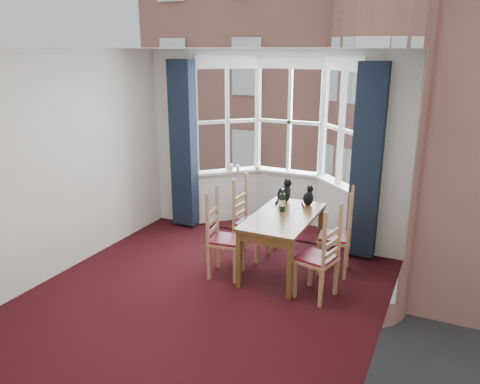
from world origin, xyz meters
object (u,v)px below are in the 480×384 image
Objects in this scene: chair_right_near at (324,261)px; chair_left_far at (246,223)px; dining_table at (283,222)px; chair_left_near at (219,240)px; chair_right_far at (341,239)px; candle_short at (238,168)px; wine_bottle at (282,201)px; candle_tall at (231,167)px; cat_right at (308,197)px; cat_left at (284,193)px.

chair_left_far is at bearing 150.77° from chair_right_near.
chair_left_near reaches higher than dining_table.
candle_short reaches higher than chair_right_far.
wine_bottle reaches higher than chair_left_far.
dining_table is 1.52× the size of chair_left_far.
chair_right_far is at bearing -27.95° from candle_tall.
chair_right_far is at bearing 20.81° from dining_table.
wine_bottle reaches higher than dining_table.
chair_right_near is at bearing -35.77° from dining_table.
dining_table is 1.52× the size of chair_left_near.
wine_bottle reaches higher than chair_right_near.
cat_right reaches higher than candle_short.
cat_left reaches higher than candle_short.
cat_right is 1.81m from candle_tall.
chair_left_far is 2.72× the size of cat_left.
cat_left reaches higher than chair_left_near.
candle_tall is (-1.37, 1.26, 0.02)m from wine_bottle.
chair_left_far and chair_right_near have the same top height.
chair_left_far is at bearing 169.03° from wine_bottle.
chair_left_far is at bearing 85.76° from chair_left_near.
dining_table is 0.72m from chair_left_far.
chair_right_near is 9.11× the size of candle_short.
chair_right_far is at bearing 0.63° from chair_left_far.
cat_left is (-0.18, 0.51, 0.23)m from dining_table.
wine_bottle is at bearing 116.59° from dining_table.
chair_left_far is (0.05, 0.69, 0.00)m from chair_left_near.
cat_left is 3.07× the size of candle_tall.
dining_table is at bearing -159.19° from chair_right_far.
chair_right_near is 2.80m from candle_short.
chair_left_near is at bearing -147.43° from dining_table.
dining_table is at bearing -63.41° from wine_bottle.
chair_right_far is 2.72× the size of cat_left.
candle_tall is at bearing 151.72° from cat_right.
chair_right_near is 1.22m from cat_right.
chair_right_near reaches higher than dining_table.
cat_left reaches higher than chair_right_near.
cat_left reaches higher than wine_bottle.
chair_left_near is at bearing -94.24° from chair_left_far.
dining_table is 1.52× the size of chair_right_far.
candle_tall reaches higher than chair_left_near.
candle_short is at bearing 150.17° from chair_right_far.
chair_left_far is 1.51m from chair_right_near.
chair_left_near is 2.04m from candle_tall.
chair_right_near is at bearing -49.49° from cat_left.
dining_table is 1.52× the size of chair_right_near.
chair_right_near is 2.86m from candle_tall.
dining_table is 0.85m from chair_right_near.
chair_left_near is 8.36× the size of candle_tall.
dining_table is 0.77m from chair_right_far.
chair_left_far is 9.11× the size of candle_short.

